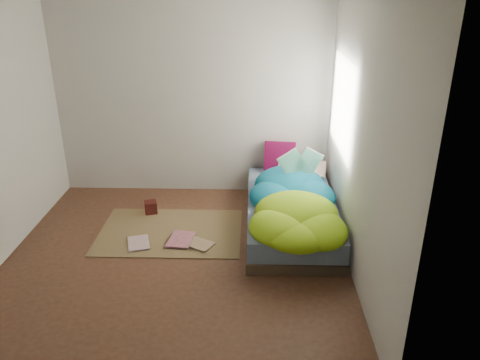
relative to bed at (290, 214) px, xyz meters
The scene contains 12 objects.
ground 1.43m from the bed, 149.45° to the right, with size 3.50×3.50×0.00m, color #44251A.
room_walls 2.02m from the bed, 149.42° to the right, with size 3.54×3.54×2.62m.
bed is the anchor object (origin of this frame).
duvet 0.41m from the bed, 90.00° to the right, with size 0.96×1.84×0.34m, color #075679, non-canonical shape.
rug 1.39m from the bed, behind, with size 1.60×1.10×0.01m, color brown.
pillow_floral 0.77m from the bed, 75.78° to the left, with size 0.60×0.37×0.13m, color white.
pillow_magenta 0.95m from the bed, 95.84° to the left, with size 0.40×0.12×0.40m, color #4D0530.
open_book 0.69m from the bed, 64.25° to the left, with size 0.44×0.09×0.27m, color #2B8530, non-canonical shape.
wooden_box 1.71m from the bed, behind, with size 0.14×0.14×0.14m, color #330C0B.
floor_book_a 1.85m from the bed, 164.34° to the right, with size 0.23×0.31×0.02m, color beige.
floor_book_b 1.41m from the bed, 164.76° to the right, with size 0.26×0.35×0.03m, color #C77286.
floor_book_c 1.20m from the bed, 152.20° to the right, with size 0.21×0.29×0.02m, color tan.
Camera 1 is at (0.77, -4.08, 2.65)m, focal length 35.00 mm.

